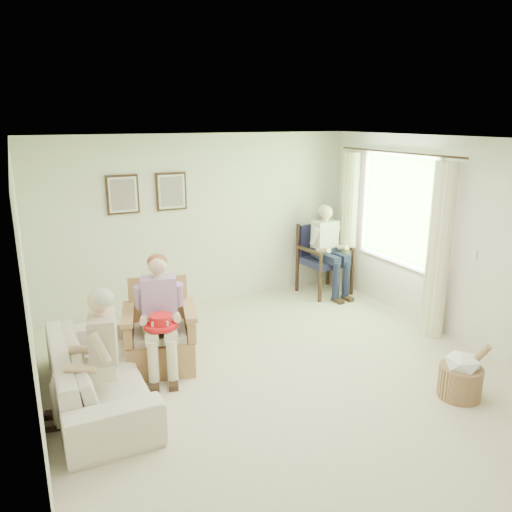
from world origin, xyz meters
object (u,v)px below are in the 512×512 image
object	(u,v)px
person_wicker	(161,307)
red_hat	(161,322)
sofa	(97,371)
person_sofa	(100,349)
wood_armchair	(322,256)
wicker_armchair	(160,340)
hatbox	(461,375)
person_dark	(328,243)

from	to	relation	value
person_wicker	red_hat	world-z (taller)	person_wicker
sofa	person_sofa	bearing A→B (deg)	180.00
sofa	wood_armchair	bearing A→B (deg)	-64.50
sofa	red_hat	xyz separation A→B (m)	(0.71, 0.12, 0.36)
wicker_armchair	wood_armchair	distance (m)	3.44
hatbox	person_sofa	bearing A→B (deg)	160.67
wicker_armchair	person_sofa	world-z (taller)	person_sofa
wicker_armchair	person_dark	size ratio (longest dim) A/B	0.69
wood_armchair	person_wicker	bearing A→B (deg)	-159.27
sofa	wicker_armchair	bearing A→B (deg)	-59.45
sofa	person_wicker	xyz separation A→B (m)	(0.77, 0.32, 0.46)
wood_armchair	wicker_armchair	bearing A→B (deg)	-161.26
person_sofa	person_wicker	bearing A→B (deg)	144.14
wicker_armchair	wood_armchair	xyz separation A→B (m)	(3.13, 1.40, 0.29)
hatbox	person_dark	bearing A→B (deg)	81.13
sofa	person_dark	world-z (taller)	person_dark
person_wicker	person_dark	distance (m)	3.41
person_wicker	person_sofa	xyz separation A→B (m)	(-0.77, -0.71, -0.04)
red_hat	person_dark	bearing A→B (deg)	25.97
wood_armchair	sofa	distance (m)	4.33
sofa	red_hat	distance (m)	0.81
sofa	red_hat	bearing A→B (deg)	-80.14
wicker_armchair	person_dark	world-z (taller)	person_dark
wood_armchair	person_dark	bearing A→B (deg)	-95.44
person_dark	red_hat	size ratio (longest dim) A/B	3.97
sofa	red_hat	size ratio (longest dim) A/B	5.94
red_hat	hatbox	xyz separation A→B (m)	(2.68, -1.70, -0.43)
wicker_armchair	person_wicker	distance (m)	0.47
red_hat	person_sofa	bearing A→B (deg)	-144.14
wicker_armchair	person_wicker	size ratio (longest dim) A/B	0.75
wicker_armchair	hatbox	distance (m)	3.32
person_wicker	person_sofa	bearing A→B (deg)	-123.42
person_dark	person_sofa	world-z (taller)	person_dark
person_wicker	wood_armchair	bearing A→B (deg)	40.03
wicker_armchair	hatbox	size ratio (longest dim) A/B	1.55
wicker_armchair	person_sofa	distance (m)	1.22
sofa	person_dark	xyz separation A→B (m)	(3.90, 1.68, 0.55)
wood_armchair	red_hat	bearing A→B (deg)	-156.87
person_sofa	wicker_armchair	bearing A→B (deg)	149.02
wicker_armchair	red_hat	xyz separation A→B (m)	(-0.06, -0.33, 0.36)
person_dark	sofa	bearing A→B (deg)	-162.16
sofa	person_sofa	distance (m)	0.57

